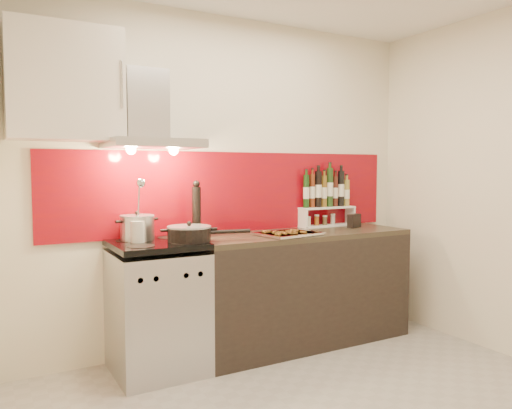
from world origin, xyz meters
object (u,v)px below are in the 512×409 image
range_stove (158,309)px  stock_pot (137,227)px  counter (301,287)px  pepper_mill (197,210)px  baking_tray (288,233)px  saute_pan (190,233)px

range_stove → stock_pot: (-0.09, 0.15, 0.56)m
counter → pepper_mill: bearing=171.5°
stock_pot → counter: bearing=-6.2°
pepper_mill → range_stove: bearing=-159.4°
counter → stock_pot: size_ratio=7.53×
baking_tray → saute_pan: bearing=178.4°
saute_pan → pepper_mill: (0.14, 0.22, 0.14)m
pepper_mill → baking_tray: bearing=-20.4°
counter → saute_pan: (-0.99, -0.09, 0.51)m
range_stove → counter: size_ratio=0.51×
range_stove → stock_pot: stock_pot is taller
stock_pot → saute_pan: stock_pot is taller
range_stove → counter: bearing=0.2°
pepper_mill → stock_pot: bearing=178.1°
saute_pan → baking_tray: bearing=-1.6°
saute_pan → pepper_mill: size_ratio=1.37×
stock_pot → baking_tray: (1.09, -0.26, -0.08)m
counter → pepper_mill: pepper_mill is taller
range_stove → stock_pot: bearing=121.8°
stock_pot → pepper_mill: (0.44, -0.01, 0.11)m
stock_pot → pepper_mill: bearing=-1.9°
pepper_mill → baking_tray: size_ratio=0.86×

